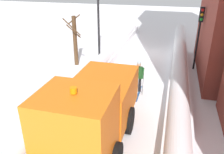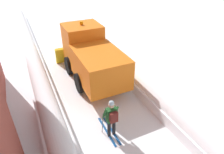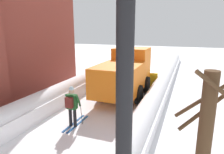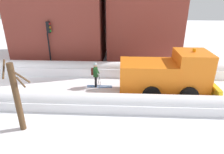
% 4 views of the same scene
% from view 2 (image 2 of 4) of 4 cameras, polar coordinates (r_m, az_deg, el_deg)
% --- Properties ---
extents(ground_plane, '(80.00, 80.00, 0.00)m').
position_cam_2_polar(ground_plane, '(11.42, -5.69, -3.79)').
color(ground_plane, white).
extents(snowbank_left, '(1.10, 36.00, 1.16)m').
position_cam_2_polar(snowbank_left, '(10.73, -18.63, -4.64)').
color(snowbank_left, white).
rests_on(snowbank_left, ground).
extents(snowbank_right, '(1.10, 36.00, 0.99)m').
position_cam_2_polar(snowbank_right, '(12.09, 5.50, 0.80)').
color(snowbank_right, white).
rests_on(snowbank_right, ground).
extents(plow_truck, '(3.20, 5.98, 3.12)m').
position_cam_2_polar(plow_truck, '(11.91, -5.95, 6.03)').
color(plow_truck, orange).
rests_on(plow_truck, ground).
extents(skier, '(0.62, 1.80, 1.81)m').
position_cam_2_polar(skier, '(8.21, -0.14, -11.21)').
color(skier, black).
rests_on(skier, ground).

